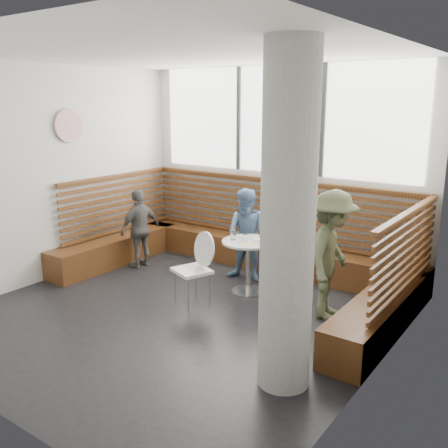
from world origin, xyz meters
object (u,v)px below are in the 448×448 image
Objects in this scene: concrete_column at (288,223)px; adult_man at (332,255)px; cafe_table at (248,256)px; cafe_chair at (195,262)px; child_left at (140,229)px; child_back at (248,236)px.

adult_man is at bearing 99.25° from concrete_column.
cafe_table is 0.82m from cafe_chair.
cafe_table is at bearing 131.21° from concrete_column.
child_left is (-1.70, 0.68, 0.06)m from cafe_chair.
cafe_table is 0.47× the size of adult_man.
adult_man is 1.16× the size of child_back.
cafe_table is 0.78× the size of cafe_chair.
child_left reaches higher than cafe_table.
concrete_column reaches higher than child_left.
cafe_chair is 0.60× the size of adult_man.
cafe_chair is 1.83m from child_left.
child_left is at bearing -178.44° from cafe_table.
cafe_table is at bearing -64.05° from child_back.
adult_man is (1.64, 0.64, 0.24)m from cafe_chair.
concrete_column reaches higher than cafe_chair.
adult_man reaches higher than cafe_chair.
concrete_column reaches higher than cafe_table.
concrete_column is 1.87m from adult_man.
child_left is (-1.78, -0.47, -0.06)m from child_back.
adult_man is at bearing 95.95° from child_left.
cafe_chair is at bearing 101.57° from adult_man.
child_left is at bearing 79.53° from adult_man.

